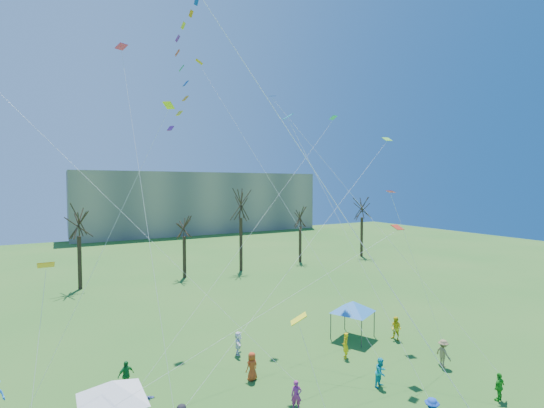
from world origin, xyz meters
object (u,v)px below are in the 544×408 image
distant_building (201,202)px  canopy_tent_blue (353,307)px  big_box_kite (191,52)px  canopy_tent_white (112,390)px

distant_building → canopy_tent_blue: size_ratio=16.99×
big_box_kite → canopy_tent_blue: big_box_kite is taller
big_box_kite → canopy_tent_white: 15.63m
big_box_kite → canopy_tent_white: size_ratio=6.05×
big_box_kite → canopy_tent_white: bearing=151.4°
distant_building → canopy_tent_white: size_ratio=14.93×
distant_building → canopy_tent_blue: (-12.03, -70.83, -5.04)m
distant_building → big_box_kite: big_box_kite is taller
distant_building → canopy_tent_white: 80.63m
distant_building → canopy_tent_blue: 72.02m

